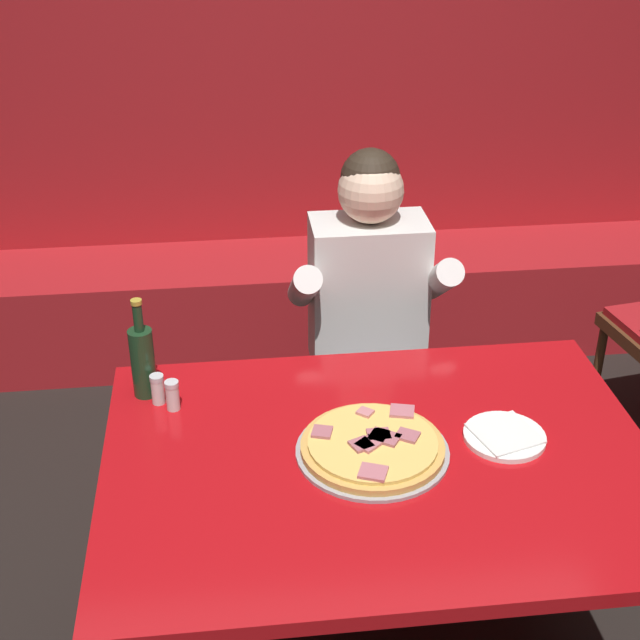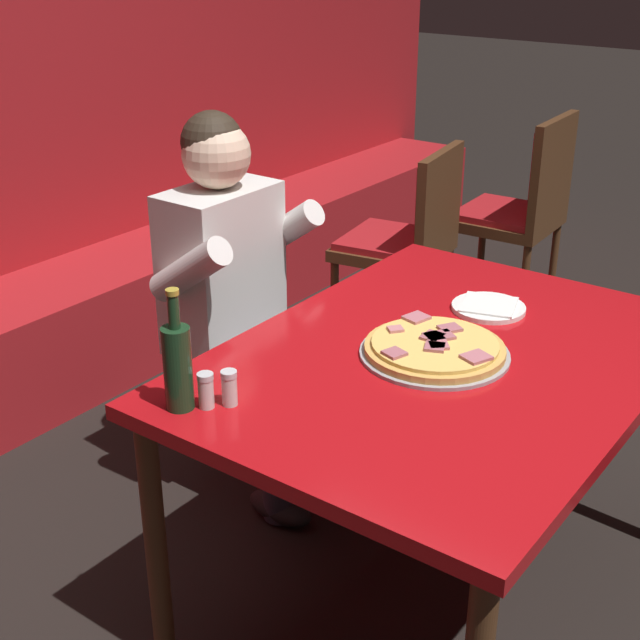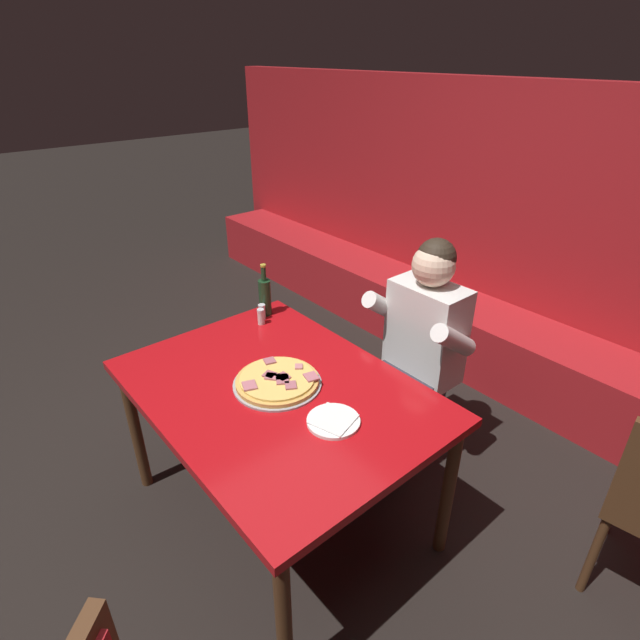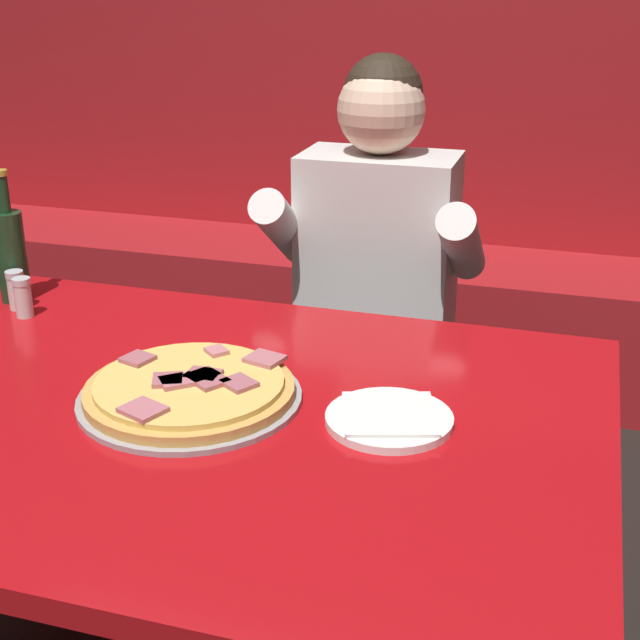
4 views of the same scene
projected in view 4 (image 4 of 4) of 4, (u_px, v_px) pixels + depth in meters
booth_wall_panel at (432, 109)px, 3.38m from camera, size 6.80×0.16×1.90m
booth_bench at (408, 315)px, 3.36m from camera, size 6.46×0.48×0.46m
main_dining_table at (198, 444)px, 1.54m from camera, size 1.38×1.01×0.77m
pizza at (190, 390)px, 1.52m from camera, size 0.38×0.38×0.05m
plate_white_paper at (389, 418)px, 1.45m from camera, size 0.21×0.21×0.02m
beer_bottle at (11, 252)px, 1.94m from camera, size 0.07×0.07×0.29m
shaker_black_pepper at (16, 292)px, 1.92m from camera, size 0.04×0.04×0.09m
shaker_parmesan at (23, 299)px, 1.87m from camera, size 0.04×0.04×0.09m
diner_seated_blue_shirt at (369, 296)px, 2.19m from camera, size 0.53×0.53×1.27m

